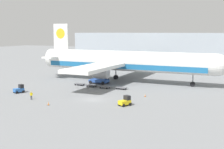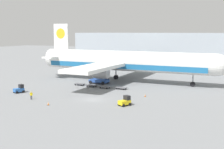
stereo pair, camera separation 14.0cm
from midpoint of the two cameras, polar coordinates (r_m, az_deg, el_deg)
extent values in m
plane|color=slate|center=(67.55, -3.37, -4.61)|extent=(400.00, 400.00, 0.00)
cube|color=#9EA8B2|center=(127.88, 12.70, 4.28)|extent=(90.00, 18.00, 14.00)
cube|color=slate|center=(119.35, 11.55, 2.55)|extent=(88.20, 0.20, 4.90)
cylinder|color=white|center=(90.74, 2.34, 2.50)|extent=(52.19, 7.88, 5.80)
cube|color=#1E669E|center=(90.87, 2.33, 1.68)|extent=(48.03, 7.60, 1.45)
sphere|color=white|center=(84.26, 18.88, 1.67)|extent=(5.68, 5.68, 5.68)
cone|color=white|center=(103.53, -11.08, 3.03)|extent=(6.60, 5.76, 5.51)
cube|color=white|center=(100.80, -9.26, 6.87)|extent=(5.21, 0.65, 8.00)
cylinder|color=yellow|center=(100.79, -9.27, 7.42)|extent=(3.22, 0.68, 3.20)
cube|color=white|center=(101.68, -9.67, 3.30)|extent=(4.12, 13.13, 0.50)
cube|color=white|center=(91.83, 0.84, 2.12)|extent=(9.92, 48.28, 0.90)
cylinder|color=#9EA0A5|center=(83.01, -2.02, 0.25)|extent=(4.31, 2.97, 2.80)
cylinder|color=#9EA0A5|center=(101.25, 3.17, 1.62)|extent=(4.31, 2.97, 2.80)
cylinder|color=#9EA0A5|center=(85.55, 14.63, -0.40)|extent=(0.36, 0.36, 4.00)
cylinder|color=black|center=(85.85, 14.58, -1.72)|extent=(1.34, 0.95, 1.30)
cylinder|color=#9EA0A5|center=(89.93, -0.91, 0.25)|extent=(0.36, 0.36, 4.00)
cylinder|color=black|center=(90.21, -0.91, -1.01)|extent=(1.34, 0.95, 1.30)
cylinder|color=#9EA0A5|center=(95.68, 0.76, 0.71)|extent=(0.36, 0.36, 4.00)
cylinder|color=black|center=(95.95, 0.76, -0.48)|extent=(1.34, 0.95, 1.30)
cube|color=#284C99|center=(88.01, -2.31, -1.14)|extent=(5.32, 3.21, 0.70)
cube|color=#B2B2B7|center=(87.48, -2.33, 1.43)|extent=(5.05, 3.05, 0.30)
cube|color=yellow|center=(87.42, -2.33, 1.79)|extent=(5.05, 3.05, 0.08)
cube|color=#284C99|center=(87.70, -2.32, 0.25)|extent=(4.27, 0.33, 3.75)
cube|color=#284C99|center=(87.70, -2.32, 0.25)|extent=(4.27, 0.33, 3.75)
cylinder|color=black|center=(88.53, -0.75, -1.31)|extent=(0.91, 0.40, 0.90)
cylinder|color=black|center=(85.88, -1.62, -1.60)|extent=(0.91, 0.40, 0.90)
cylinder|color=black|center=(90.27, -2.98, -1.14)|extent=(0.91, 0.40, 0.90)
cylinder|color=black|center=(87.67, -3.90, -1.42)|extent=(0.91, 0.40, 0.90)
cube|color=#2D66B7|center=(77.87, -16.64, -2.73)|extent=(2.14, 2.65, 0.80)
cube|color=black|center=(77.99, -16.23, -2.06)|extent=(1.48, 1.29, 0.90)
cube|color=black|center=(78.43, -15.82, -2.83)|extent=(1.23, 0.60, 0.24)
cylinder|color=black|center=(78.90, -16.32, -2.88)|extent=(0.44, 0.65, 0.60)
cylinder|color=black|center=(77.65, -15.87, -3.03)|extent=(0.44, 0.65, 0.60)
cylinder|color=black|center=(78.24, -17.38, -3.01)|extent=(0.44, 0.65, 0.60)
cylinder|color=black|center=(76.99, -16.95, -3.16)|extent=(0.44, 0.65, 0.60)
cube|color=yellow|center=(61.86, 2.35, -5.10)|extent=(2.26, 2.68, 0.80)
cube|color=black|center=(62.08, 2.82, -4.25)|extent=(1.51, 1.35, 0.90)
cube|color=black|center=(62.69, 3.22, -5.19)|extent=(1.21, 0.69, 0.24)
cylinder|color=black|center=(62.98, 2.51, -5.24)|extent=(0.48, 0.64, 0.60)
cylinder|color=black|center=(61.93, 3.34, -5.47)|extent=(0.48, 0.64, 0.60)
cylinder|color=black|center=(61.99, 1.35, -5.45)|extent=(0.48, 0.64, 0.60)
cylinder|color=black|center=(60.93, 2.18, -5.69)|extent=(0.48, 0.64, 0.60)
cube|color=#56565B|center=(85.55, -5.90, -1.70)|extent=(2.86, 1.61, 0.12)
cube|color=#56565B|center=(84.50, -4.88, -1.80)|extent=(0.90, 0.12, 0.08)
cylinder|color=black|center=(85.55, -5.11, -1.85)|extent=(0.37, 0.16, 0.36)
cylinder|color=black|center=(84.52, -5.61, -1.98)|extent=(0.37, 0.16, 0.36)
cylinder|color=black|center=(86.66, -6.18, -1.74)|extent=(0.37, 0.16, 0.36)
cylinder|color=black|center=(85.65, -6.68, -1.86)|extent=(0.37, 0.16, 0.36)
cube|color=#56565B|center=(82.92, -3.72, -1.98)|extent=(2.86, 1.61, 0.12)
cube|color=#56565B|center=(81.93, -2.64, -2.09)|extent=(0.90, 0.12, 0.08)
cylinder|color=black|center=(82.96, -2.91, -2.14)|extent=(0.37, 0.16, 0.36)
cylinder|color=black|center=(81.90, -3.39, -2.27)|extent=(0.37, 0.16, 0.36)
cylinder|color=black|center=(84.01, -4.04, -2.02)|extent=(0.37, 0.16, 0.36)
cylinder|color=black|center=(82.97, -4.53, -2.15)|extent=(0.37, 0.16, 0.36)
cube|color=#56565B|center=(80.68, -1.28, -2.24)|extent=(2.86, 1.61, 0.12)
cube|color=#56565B|center=(79.76, -0.13, -2.35)|extent=(0.90, 0.12, 0.08)
cylinder|color=black|center=(80.77, -0.45, -2.40)|extent=(0.37, 0.16, 0.36)
cylinder|color=black|center=(79.69, -0.91, -2.54)|extent=(0.37, 0.16, 0.36)
cylinder|color=black|center=(81.76, -1.64, -2.28)|extent=(0.37, 0.16, 0.36)
cylinder|color=black|center=(80.69, -2.11, -2.41)|extent=(0.37, 0.16, 0.36)
cube|color=#56565B|center=(79.23, 1.75, -2.43)|extent=(2.86, 1.61, 0.12)
cube|color=#56565B|center=(78.40, 2.94, -2.54)|extent=(0.90, 0.12, 0.08)
cylinder|color=black|center=(79.39, 2.59, -2.59)|extent=(0.37, 0.16, 0.36)
cylinder|color=black|center=(78.27, 2.16, -2.74)|extent=(0.37, 0.16, 0.36)
cylinder|color=black|center=(80.28, 1.34, -2.46)|extent=(0.37, 0.16, 0.36)
cylinder|color=black|center=(79.18, 0.90, -2.61)|extent=(0.37, 0.16, 0.36)
cylinder|color=black|center=(69.74, -14.56, -4.10)|extent=(0.14, 0.14, 0.84)
cylinder|color=black|center=(69.76, -14.40, -4.09)|extent=(0.14, 0.14, 0.84)
cube|color=yellow|center=(69.61, -14.50, -3.51)|extent=(0.41, 0.41, 0.63)
cylinder|color=yellow|center=(69.58, -14.70, -3.49)|extent=(0.09, 0.09, 0.56)
cylinder|color=yellow|center=(69.62, -14.30, -3.47)|extent=(0.09, 0.09, 0.56)
sphere|color=tan|center=(69.53, -14.51, -3.16)|extent=(0.23, 0.23, 0.23)
sphere|color=yellow|center=(69.51, -14.51, -3.11)|extent=(0.22, 0.22, 0.22)
cube|color=black|center=(70.78, 6.14, -4.05)|extent=(0.40, 0.40, 0.04)
cone|color=orange|center=(70.72, 6.14, -3.82)|extent=(0.32, 0.32, 0.54)
cylinder|color=white|center=(70.71, 6.14, -3.79)|extent=(0.19, 0.19, 0.08)
cube|color=black|center=(63.68, -11.50, -5.51)|extent=(0.40, 0.40, 0.04)
cone|color=orange|center=(63.59, -11.51, -5.18)|extent=(0.32, 0.32, 0.71)
cylinder|color=white|center=(63.59, -11.51, -5.15)|extent=(0.19, 0.19, 0.10)
camera|label=1|loc=(0.07, -89.95, 0.01)|focal=50.00mm
camera|label=2|loc=(0.07, 90.05, -0.01)|focal=50.00mm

